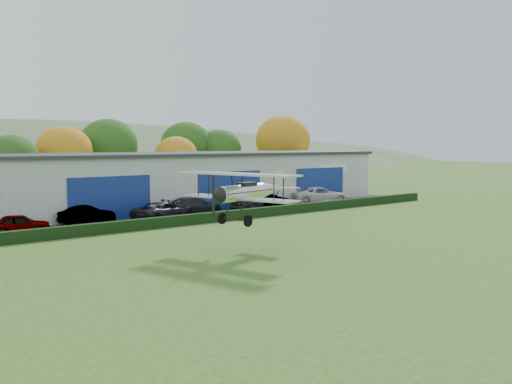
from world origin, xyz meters
TOP-DOWN VIEW (x-y plane):
  - ground at (0.00, 0.00)m, footprint 300.00×300.00m
  - apron at (3.00, 21.00)m, footprint 48.00×9.00m
  - hedge at (3.00, 16.20)m, footprint 46.00×0.60m
  - hangar at (5.00, 27.98)m, footprint 40.60×12.60m
  - tree_belt at (0.85, 40.62)m, footprint 75.70×13.22m
  - car_0 at (-14.64, 19.87)m, footprint 4.19×2.58m
  - car_1 at (-9.30, 21.22)m, footprint 4.55×3.14m
  - car_2 at (-3.76, 19.46)m, footprint 5.80×3.96m
  - car_3 at (-0.32, 20.13)m, footprint 5.92×3.28m
  - car_4 at (5.55, 20.14)m, footprint 4.36×2.83m
  - car_5 at (9.21, 21.36)m, footprint 4.25×2.29m
  - car_6 at (15.45, 20.44)m, footprint 6.59×4.89m
  - biplane at (-6.30, 5.12)m, footprint 6.91×7.84m

SIDE VIEW (x-z plane):
  - ground at x=0.00m, z-range 0.00..0.00m
  - apron at x=3.00m, z-range 0.00..0.05m
  - hedge at x=3.00m, z-range 0.00..0.80m
  - car_5 at x=9.21m, z-range 0.05..1.38m
  - car_0 at x=-14.64m, z-range 0.05..1.38m
  - car_4 at x=5.55m, z-range 0.05..1.43m
  - car_1 at x=-9.30m, z-range 0.05..1.47m
  - car_2 at x=-3.76m, z-range 0.05..1.52m
  - car_3 at x=-0.32m, z-range 0.05..1.67m
  - car_6 at x=15.45m, z-range 0.05..1.71m
  - hangar at x=5.00m, z-range 0.01..5.31m
  - biplane at x=-6.30m, z-range 2.09..5.02m
  - tree_belt at x=0.85m, z-range 0.55..10.67m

